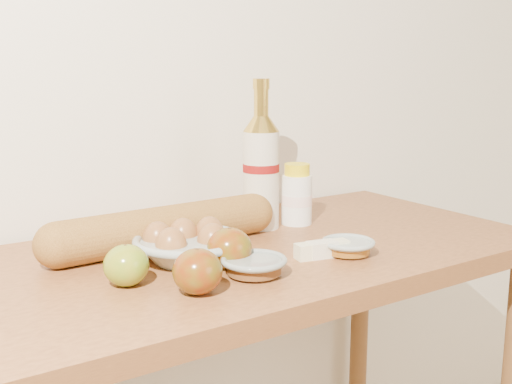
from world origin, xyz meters
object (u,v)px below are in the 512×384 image
Objects in this scene: bourbon_bottle at (261,169)px; baguette at (164,228)px; table at (248,307)px; cream_bottle at (297,196)px; egg_bowl at (188,245)px.

baguette is (-0.25, -0.03, -0.09)m from bourbon_bottle.
cream_bottle is at bearing 27.40° from table.
table is 8.63× the size of cream_bottle.
baguette is (-0.00, 0.10, 0.01)m from egg_bowl.
egg_bowl reaches higher than table.
table is 0.31m from bourbon_bottle.
cream_bottle is 0.27× the size of baguette.
baguette is (-0.34, -0.01, -0.02)m from cream_bottle.
bourbon_bottle is 1.34× the size of egg_bowl.
bourbon_bottle is 2.37× the size of cream_bottle.
table is 4.86× the size of egg_bowl.
baguette is at bearing 90.92° from egg_bowl.
cream_bottle reaches higher than egg_bowl.
bourbon_bottle is 0.30m from egg_bowl.
bourbon_bottle is at bearing 166.95° from cream_bottle.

